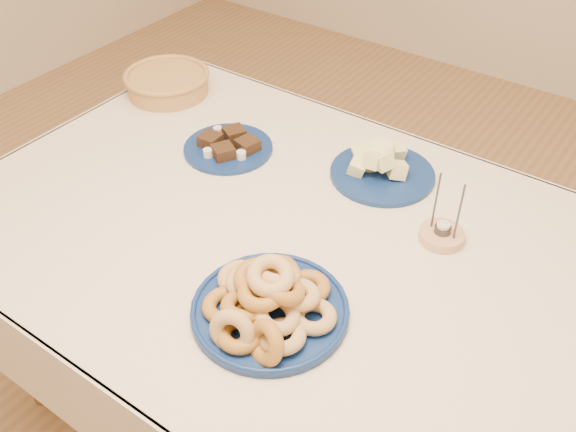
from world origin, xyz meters
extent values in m
plane|color=#9A7348|center=(0.00, 0.00, 0.00)|extent=(5.00, 5.00, 0.00)
cylinder|color=brown|center=(-0.70, 0.40, 0.36)|extent=(0.06, 0.06, 0.72)
cylinder|color=brown|center=(-0.70, -0.40, 0.36)|extent=(0.06, 0.06, 0.72)
cube|color=silver|center=(0.00, 0.00, 0.74)|extent=(1.70, 1.10, 0.02)
cube|color=silver|center=(0.00, 0.55, 0.61)|extent=(1.70, 0.01, 0.28)
cube|color=silver|center=(-0.85, 0.00, 0.61)|extent=(0.01, 1.10, 0.28)
cylinder|color=navy|center=(0.08, -0.23, 0.76)|extent=(0.35, 0.35, 0.02)
torus|color=navy|center=(0.08, -0.23, 0.77)|extent=(0.35, 0.35, 0.01)
torus|color=#B2854A|center=(0.17, -0.21, 0.78)|extent=(0.11, 0.11, 0.03)
torus|color=#8F5C20|center=(0.12, -0.15, 0.78)|extent=(0.13, 0.13, 0.03)
torus|color=#8F5C20|center=(0.04, -0.15, 0.78)|extent=(0.11, 0.11, 0.03)
torus|color=#B2854A|center=(-0.01, -0.21, 0.78)|extent=(0.12, 0.12, 0.04)
torus|color=#8F5C20|center=(0.01, -0.29, 0.78)|extent=(0.12, 0.12, 0.04)
torus|color=#8F5C20|center=(0.08, -0.33, 0.78)|extent=(0.13, 0.13, 0.03)
torus|color=#B2854A|center=(0.15, -0.28, 0.78)|extent=(0.12, 0.12, 0.04)
torus|color=#B2854A|center=(0.13, -0.20, 0.81)|extent=(0.10, 0.10, 0.04)
torus|color=#8F5C20|center=(0.07, -0.18, 0.81)|extent=(0.10, 0.10, 0.03)
torus|color=#B2854A|center=(0.03, -0.23, 0.81)|extent=(0.13, 0.13, 0.03)
torus|color=#8F5C20|center=(0.06, -0.28, 0.81)|extent=(0.13, 0.13, 0.04)
torus|color=#B2854A|center=(0.13, -0.26, 0.81)|extent=(0.10, 0.10, 0.06)
torus|color=#8F5C20|center=(0.11, -0.23, 0.84)|extent=(0.11, 0.12, 0.06)
torus|color=#B2854A|center=(0.08, -0.20, 0.84)|extent=(0.11, 0.12, 0.06)
torus|color=#8F5C20|center=(0.05, -0.23, 0.84)|extent=(0.13, 0.13, 0.05)
torus|color=#8F5C20|center=(0.08, -0.26, 0.84)|extent=(0.13, 0.13, 0.03)
torus|color=#B2854A|center=(0.09, -0.23, 0.86)|extent=(0.14, 0.14, 0.06)
torus|color=#B2854A|center=(0.08, -0.34, 0.80)|extent=(0.11, 0.08, 0.10)
torus|color=#8F5C20|center=(0.14, -0.32, 0.79)|extent=(0.11, 0.09, 0.10)
cylinder|color=navy|center=(0.04, 0.33, 0.76)|extent=(0.30, 0.30, 0.01)
cube|color=#E1E490|center=(0.03, 0.32, 0.82)|extent=(0.06, 0.06, 0.05)
cube|color=#E1E490|center=(0.04, 0.33, 0.82)|extent=(0.06, 0.06, 0.06)
cube|color=#E1E490|center=(-0.04, 0.34, 0.79)|extent=(0.07, 0.07, 0.05)
cube|color=#E1E490|center=(0.02, 0.29, 0.82)|extent=(0.05, 0.05, 0.05)
cube|color=#E1E490|center=(0.08, 0.33, 0.79)|extent=(0.06, 0.07, 0.06)
cube|color=#E1E490|center=(0.02, 0.31, 0.82)|extent=(0.06, 0.07, 0.05)
cube|color=#E1E490|center=(-0.01, 0.31, 0.79)|extent=(0.06, 0.06, 0.06)
cube|color=#E1E490|center=(0.01, 0.35, 0.82)|extent=(0.05, 0.06, 0.05)
cube|color=#E1E490|center=(-0.02, 0.36, 0.79)|extent=(0.07, 0.06, 0.05)
cube|color=#E1E490|center=(0.03, 0.40, 0.79)|extent=(0.07, 0.06, 0.05)
cube|color=#E1E490|center=(0.03, 0.34, 0.82)|extent=(0.06, 0.06, 0.05)
cube|color=#E1E490|center=(-0.01, 0.28, 0.79)|extent=(0.06, 0.06, 0.06)
cube|color=#E1E490|center=(0.05, 0.30, 0.82)|extent=(0.07, 0.06, 0.06)
cube|color=#E1E490|center=(-0.01, 0.35, 0.79)|extent=(0.06, 0.06, 0.04)
cylinder|color=navy|center=(-0.37, 0.19, 0.76)|extent=(0.29, 0.29, 0.01)
cube|color=black|center=(-0.41, 0.16, 0.78)|extent=(0.06, 0.06, 0.03)
cube|color=black|center=(-0.35, 0.14, 0.78)|extent=(0.07, 0.07, 0.03)
cube|color=black|center=(-0.38, 0.23, 0.78)|extent=(0.07, 0.07, 0.03)
cube|color=black|center=(-0.32, 0.20, 0.78)|extent=(0.07, 0.07, 0.03)
cylinder|color=white|center=(-0.43, 0.22, 0.77)|extent=(0.03, 0.03, 0.02)
cylinder|color=white|center=(-0.38, 0.12, 0.77)|extent=(0.03, 0.03, 0.02)
cylinder|color=white|center=(-0.30, 0.16, 0.77)|extent=(0.03, 0.03, 0.02)
cylinder|color=olive|center=(-0.73, 0.33, 0.78)|extent=(0.32, 0.32, 0.06)
torus|color=olive|center=(-0.73, 0.33, 0.81)|extent=(0.34, 0.34, 0.02)
cylinder|color=tan|center=(0.27, 0.18, 0.76)|extent=(0.12, 0.12, 0.02)
cylinder|color=#3C3D41|center=(0.27, 0.18, 0.78)|extent=(0.04, 0.04, 0.02)
cylinder|color=silver|center=(0.27, 0.18, 0.79)|extent=(0.03, 0.03, 0.01)
cylinder|color=#3C3D41|center=(0.24, 0.19, 0.85)|extent=(0.01, 0.01, 0.15)
cylinder|color=#3C3D41|center=(0.30, 0.18, 0.85)|extent=(0.01, 0.01, 0.15)
camera|label=1|loc=(0.62, -0.93, 1.74)|focal=40.00mm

